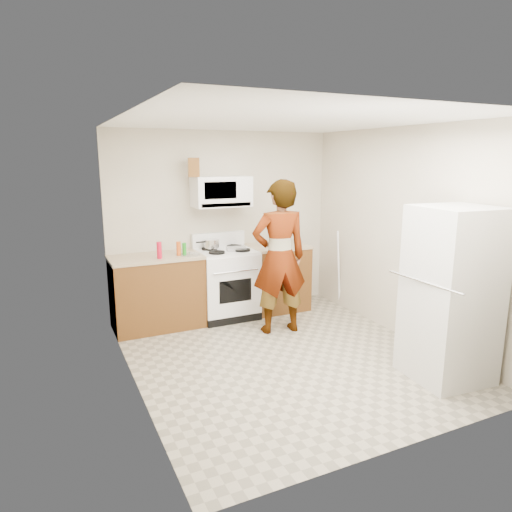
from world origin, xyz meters
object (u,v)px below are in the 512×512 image
microwave (221,192)px  fridge (451,295)px  saucepan (212,244)px  gas_range (226,282)px  person (279,257)px  kettle (279,237)px

microwave → fridge: bearing=-64.0°
saucepan → gas_range: bearing=-36.2°
microwave → person: size_ratio=0.40×
microwave → fridge: size_ratio=0.45×
gas_range → kettle: bearing=11.6°
gas_range → microwave: bearing=90.0°
kettle → microwave: bearing=-178.4°
fridge → microwave: bearing=120.7°
kettle → saucepan: kettle is taller
gas_range → person: (0.40, -0.78, 0.46)m
gas_range → person: 0.99m
microwave → person: microwave is taller
person → gas_range: bearing=-54.8°
person → saucepan: person is taller
kettle → person: bearing=-119.6°
microwave → kettle: 1.13m
person → fridge: (0.92, -1.79, -0.10)m
person → fridge: 2.02m
fridge → kettle: fridge is taller
gas_range → fridge: (1.32, -2.57, 0.36)m
person → microwave: bearing=-58.2°
person → fridge: person is taller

